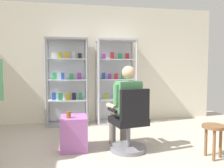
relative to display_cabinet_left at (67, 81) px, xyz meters
name	(u,v)px	position (x,y,z in m)	size (l,w,h in m)	color
back_wall	(91,64)	(0.55, 0.24, 0.39)	(6.00, 0.10, 2.70)	silver
display_cabinet_left	(67,81)	(0.00, 0.00, 0.00)	(0.90, 0.45, 1.90)	gray
display_cabinet_right	(116,81)	(1.10, 0.00, 0.00)	(0.90, 0.45, 1.90)	#B7B7BC
office_chair	(130,126)	(0.96, -1.86, -0.57)	(0.61, 0.57, 0.96)	slate
seated_shopkeeper	(125,103)	(0.92, -1.70, -0.25)	(0.54, 0.61, 1.29)	slate
storage_crate	(74,133)	(0.13, -1.62, -0.71)	(0.40, 0.46, 0.52)	#9E599E
tea_glass	(69,115)	(0.06, -1.71, -0.40)	(0.07, 0.07, 0.10)	brown
wooden_stool	(214,132)	(2.05, -2.30, -0.59)	(0.32, 0.32, 0.47)	brown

